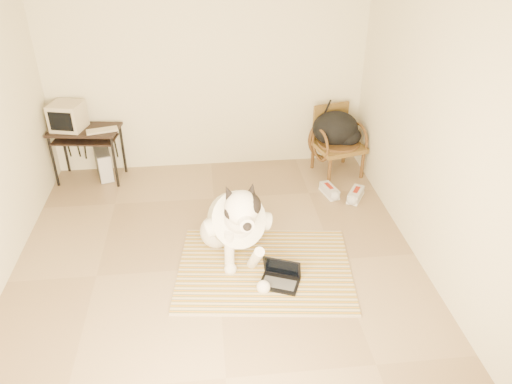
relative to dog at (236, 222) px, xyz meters
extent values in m
plane|color=#947A5B|center=(-0.19, -0.19, -0.40)|extent=(4.50, 4.50, 0.00)
plane|color=beige|center=(-0.19, 2.06, 0.95)|extent=(4.50, 0.00, 4.50)
plane|color=beige|center=(-0.19, -2.44, 0.95)|extent=(4.50, 0.00, 4.50)
plane|color=beige|center=(1.81, -0.19, 0.95)|extent=(0.00, 4.50, 4.50)
cube|color=#B97F21|center=(0.19, -0.77, -0.39)|extent=(1.69, 0.45, 0.02)
cube|color=#30612C|center=(0.22, -0.52, -0.39)|extent=(1.69, 0.45, 0.02)
cube|color=#6B4B92|center=(0.25, -0.26, -0.39)|extent=(1.69, 0.45, 0.02)
cube|color=gold|center=(0.28, -0.01, -0.39)|extent=(1.69, 0.45, 0.02)
cube|color=#BCA78D|center=(0.31, 0.24, -0.39)|extent=(1.69, 0.45, 0.02)
sphere|color=white|center=(-0.19, 0.19, -0.23)|extent=(0.34, 0.34, 0.34)
sphere|color=white|center=(0.14, 0.23, -0.23)|extent=(0.34, 0.34, 0.34)
ellipsoid|color=white|center=(-0.02, 0.19, -0.20)|extent=(0.42, 0.39, 0.35)
ellipsoid|color=white|center=(0.00, -0.01, 0.03)|extent=(0.51, 0.83, 0.75)
cylinder|color=white|center=(0.00, 0.00, 0.03)|extent=(0.58, 0.72, 0.68)
sphere|color=white|center=(0.02, -0.23, 0.20)|extent=(0.29, 0.29, 0.29)
sphere|color=white|center=(0.04, -0.34, 0.38)|extent=(0.32, 0.32, 0.32)
ellipsoid|color=black|center=(0.08, -0.33, 0.40)|extent=(0.25, 0.28, 0.23)
cylinder|color=white|center=(0.05, -0.48, 0.33)|extent=(0.15, 0.18, 0.13)
sphere|color=black|center=(0.06, -0.57, 0.33)|extent=(0.08, 0.08, 0.08)
cone|color=black|center=(-0.07, -0.28, 0.50)|extent=(0.15, 0.17, 0.20)
cone|color=black|center=(0.13, -0.26, 0.50)|extent=(0.16, 0.17, 0.20)
torus|color=white|center=(0.03, -0.25, 0.25)|extent=(0.29, 0.17, 0.25)
cylinder|color=white|center=(-0.08, -0.26, -0.15)|extent=(0.11, 0.15, 0.48)
cylinder|color=white|center=(0.15, -0.37, -0.17)|extent=(0.14, 0.43, 0.48)
sphere|color=white|center=(-0.08, -0.28, -0.35)|extent=(0.12, 0.12, 0.12)
sphere|color=white|center=(0.20, -0.58, -0.34)|extent=(0.13, 0.13, 0.13)
cone|color=black|center=(-0.08, 0.49, -0.35)|extent=(0.28, 0.47, 0.12)
cube|color=black|center=(0.36, -0.51, -0.37)|extent=(0.43, 0.37, 0.02)
cube|color=#49494B|center=(0.36, -0.52, -0.36)|extent=(0.34, 0.25, 0.00)
cube|color=black|center=(0.40, -0.43, -0.25)|extent=(0.36, 0.22, 0.23)
cube|color=black|center=(0.39, -0.44, -0.24)|extent=(0.32, 0.18, 0.21)
cube|color=black|center=(-1.73, 1.80, 0.28)|extent=(0.89, 0.57, 0.03)
cube|color=black|center=(-1.73, 1.76, 0.17)|extent=(0.79, 0.47, 0.02)
cylinder|color=black|center=(-2.13, 1.66, -0.07)|extent=(0.03, 0.03, 0.67)
cylinder|color=black|center=(-2.08, 2.05, -0.07)|extent=(0.03, 0.03, 0.67)
cylinder|color=black|center=(-1.38, 1.56, -0.07)|extent=(0.03, 0.03, 0.67)
cylinder|color=black|center=(-1.32, 1.94, -0.07)|extent=(0.03, 0.03, 0.67)
cube|color=#B5A68E|center=(-1.90, 1.83, 0.46)|extent=(0.44, 0.42, 0.33)
cube|color=black|center=(-1.94, 1.66, 0.46)|extent=(0.28, 0.09, 0.23)
cube|color=#B5A68E|center=(-1.49, 1.70, 0.31)|extent=(0.39, 0.23, 0.02)
cube|color=#49494B|center=(-1.57, 1.84, -0.21)|extent=(0.27, 0.42, 0.37)
cube|color=silver|center=(-1.52, 1.65, -0.21)|extent=(0.15, 0.06, 0.35)
cube|color=brown|center=(1.44, 1.62, -0.02)|extent=(0.69, 0.68, 0.06)
cylinder|color=#3B2310|center=(1.44, 1.62, 0.02)|extent=(0.53, 0.53, 0.04)
cube|color=brown|center=(1.38, 1.87, 0.25)|extent=(0.49, 0.16, 0.43)
cylinder|color=#3B2310|center=(1.27, 1.33, -0.22)|extent=(0.04, 0.04, 0.35)
cylinder|color=#3B2310|center=(1.15, 1.79, -0.22)|extent=(0.04, 0.04, 0.35)
cylinder|color=#3B2310|center=(1.73, 1.45, -0.22)|extent=(0.04, 0.04, 0.35)
cylinder|color=#3B2310|center=(1.61, 1.91, -0.22)|extent=(0.04, 0.04, 0.35)
ellipsoid|color=black|center=(1.39, 1.68, 0.21)|extent=(0.59, 0.48, 0.43)
ellipsoid|color=black|center=(1.54, 1.62, 0.12)|extent=(0.36, 0.30, 0.25)
cube|color=white|center=(1.22, 1.08, -0.39)|extent=(0.20, 0.34, 0.03)
cube|color=#99999E|center=(1.22, 1.08, -0.34)|extent=(0.19, 0.33, 0.10)
cube|color=maroon|center=(1.22, 1.08, -0.30)|extent=(0.09, 0.17, 0.02)
cube|color=white|center=(1.51, 0.94, -0.39)|extent=(0.29, 0.35, 0.03)
cube|color=#99999E|center=(1.51, 0.94, -0.34)|extent=(0.28, 0.34, 0.11)
cube|color=maroon|center=(1.51, 0.94, -0.30)|extent=(0.13, 0.17, 0.02)
camera|label=1|loc=(-0.24, -4.04, 2.73)|focal=35.00mm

